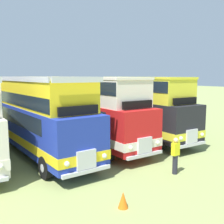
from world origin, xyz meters
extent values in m
plane|color=#8C9956|center=(0.00, 0.00, 0.00)|extent=(200.00, 200.00, 0.00)
sphere|color=#EAEACC|center=(-2.97, -4.71, 1.10)|extent=(0.22, 0.22, 0.22)
cylinder|color=black|center=(-2.67, -3.06, 0.52)|extent=(0.31, 1.05, 1.04)
cylinder|color=silver|center=(-2.52, -3.06, 0.52)|extent=(0.03, 0.36, 0.36)
cube|color=#1E339E|center=(0.00, -0.02, 1.70)|extent=(2.83, 11.51, 2.30)
cube|color=yellow|center=(0.00, -0.02, 1.10)|extent=(2.87, 11.55, 0.44)
cube|color=#19232D|center=(-0.01, 0.38, 2.30)|extent=(2.79, 9.11, 0.76)
cube|color=#19232D|center=(0.16, -5.68, 2.35)|extent=(2.20, 0.16, 0.90)
cube|color=silver|center=(0.17, -5.79, 1.10)|extent=(0.90, 0.15, 0.80)
cube|color=silver|center=(0.17, -5.82, 0.60)|extent=(2.30, 0.21, 0.16)
sphere|color=#EAEACC|center=(1.07, -5.77, 1.10)|extent=(0.22, 0.22, 0.22)
sphere|color=#EAEACC|center=(-0.73, -5.82, 1.10)|extent=(0.22, 0.22, 0.22)
cube|color=yellow|center=(-0.01, 0.23, 3.60)|extent=(2.71, 10.61, 1.50)
cube|color=silver|center=(0.15, -5.24, 4.40)|extent=(2.40, 0.17, 0.24)
cube|color=silver|center=(-0.15, 5.00, 4.40)|extent=(2.40, 0.17, 0.24)
cube|color=silver|center=(1.19, 0.27, 4.40)|extent=(0.41, 10.54, 0.24)
cube|color=silver|center=(-1.21, 0.20, 4.40)|extent=(0.41, 10.54, 0.24)
cube|color=#19232D|center=(-0.01, 0.23, 3.30)|extent=(2.74, 10.51, 0.64)
cube|color=black|center=(0.15, -5.19, 3.10)|extent=(1.90, 0.18, 0.40)
cylinder|color=black|center=(1.27, -4.10, 0.52)|extent=(0.31, 1.05, 1.04)
cylinder|color=silver|center=(1.42, -4.10, 0.52)|extent=(0.03, 0.36, 0.36)
cylinder|color=black|center=(-1.03, -4.17, 0.52)|extent=(0.31, 1.05, 1.04)
cylinder|color=silver|center=(-1.18, -4.17, 0.52)|extent=(0.03, 0.36, 0.36)
cylinder|color=black|center=(1.04, 3.94, 0.52)|extent=(0.31, 1.05, 1.04)
cylinder|color=silver|center=(1.19, 3.94, 0.52)|extent=(0.03, 0.36, 0.36)
cylinder|color=black|center=(-1.26, 3.87, 0.52)|extent=(0.31, 1.05, 1.04)
cube|color=red|center=(3.71, 0.06, 1.70)|extent=(2.51, 10.83, 2.30)
cube|color=silver|center=(3.71, 0.06, 1.10)|extent=(2.55, 10.87, 0.44)
cube|color=#19232D|center=(3.71, 0.46, 2.30)|extent=(2.53, 8.43, 0.76)
cube|color=#19232D|center=(3.71, -5.30, 2.35)|extent=(2.20, 0.10, 0.90)
cube|color=silver|center=(3.71, -5.41, 1.10)|extent=(0.90, 0.12, 0.80)
cube|color=silver|center=(3.71, -5.44, 0.60)|extent=(2.30, 0.14, 0.16)
sphere|color=#EAEACC|center=(4.61, -5.42, 1.10)|extent=(0.22, 0.22, 0.22)
sphere|color=#EAEACC|center=(2.81, -5.42, 1.10)|extent=(0.22, 0.22, 0.22)
cube|color=silver|center=(3.71, 0.31, 3.60)|extent=(2.40, 9.93, 1.50)
cube|color=silver|center=(3.71, 0.31, 4.42)|extent=(2.46, 10.03, 0.14)
cube|color=#19232D|center=(3.71, 0.31, 3.90)|extent=(2.44, 9.83, 0.68)
cube|color=black|center=(3.71, -4.81, 3.10)|extent=(1.90, 0.12, 0.40)
cylinder|color=black|center=(4.86, -3.76, 0.52)|extent=(0.28, 1.04, 1.04)
cylinder|color=silver|center=(5.01, -3.76, 0.52)|extent=(0.02, 0.36, 0.36)
cylinder|color=black|center=(2.56, -3.76, 0.52)|extent=(0.28, 1.04, 1.04)
cylinder|color=silver|center=(2.41, -3.76, 0.52)|extent=(0.02, 0.36, 0.36)
cylinder|color=black|center=(4.86, 3.67, 0.52)|extent=(0.28, 1.04, 1.04)
cylinder|color=silver|center=(5.01, 3.67, 0.52)|extent=(0.02, 0.36, 0.36)
cylinder|color=black|center=(2.56, 3.67, 0.52)|extent=(0.28, 1.04, 1.04)
cylinder|color=silver|center=(2.41, 3.67, 0.52)|extent=(0.02, 0.36, 0.36)
cube|color=black|center=(7.42, 0.00, 1.70)|extent=(2.78, 10.84, 2.30)
cube|color=yellow|center=(7.42, 0.00, 1.10)|extent=(2.83, 10.88, 0.44)
cube|color=#19232D|center=(7.43, 0.40, 2.30)|extent=(2.75, 8.44, 0.76)
cube|color=#19232D|center=(7.28, -5.32, 2.35)|extent=(2.20, 0.16, 0.90)
cube|color=silver|center=(7.28, -5.43, 1.10)|extent=(0.90, 0.14, 0.80)
cube|color=silver|center=(7.28, -5.46, 0.60)|extent=(2.30, 0.20, 0.16)
sphere|color=#EAEACC|center=(8.18, -5.47, 1.10)|extent=(0.22, 0.22, 0.22)
sphere|color=#EAEACC|center=(6.38, -5.42, 1.10)|extent=(0.22, 0.22, 0.22)
cube|color=yellow|center=(7.43, 0.25, 3.60)|extent=(2.66, 9.94, 1.50)
cube|color=yellow|center=(7.43, 0.25, 4.42)|extent=(2.72, 10.04, 0.14)
cube|color=#19232D|center=(7.43, 0.25, 3.90)|extent=(2.70, 9.84, 0.68)
cube|color=black|center=(7.29, -4.83, 3.10)|extent=(1.90, 0.17, 0.40)
cylinder|color=black|center=(8.47, -3.82, 0.52)|extent=(0.31, 1.05, 1.04)
cylinder|color=silver|center=(8.62, -3.82, 0.52)|extent=(0.03, 0.36, 0.36)
cylinder|color=black|center=(6.17, -3.75, 0.52)|extent=(0.31, 1.05, 1.04)
cylinder|color=silver|center=(6.02, -3.75, 0.52)|extent=(0.03, 0.36, 0.36)
cylinder|color=black|center=(8.67, 3.56, 0.52)|extent=(0.31, 1.05, 1.04)
cylinder|color=silver|center=(8.82, 3.56, 0.52)|extent=(0.03, 0.36, 0.36)
cylinder|color=black|center=(6.37, 3.62, 0.52)|extent=(0.31, 1.05, 1.04)
cylinder|color=silver|center=(6.22, 3.62, 0.52)|extent=(0.03, 0.36, 0.36)
cone|color=orange|center=(0.27, -8.22, 0.29)|extent=(0.36, 0.36, 0.58)
cylinder|color=#23232D|center=(4.19, -7.00, 0.45)|extent=(0.24, 0.24, 0.90)
cube|color=yellow|center=(4.19, -7.00, 1.20)|extent=(0.36, 0.22, 0.60)
sphere|color=beige|center=(4.19, -7.00, 1.62)|extent=(0.22, 0.22, 0.22)
cylinder|color=#8C704C|center=(0.00, 9.20, 0.53)|extent=(0.08, 0.08, 1.05)
cylinder|color=#8C704C|center=(5.21, 9.20, 0.53)|extent=(0.08, 0.08, 1.05)
cylinder|color=#8C704C|center=(10.42, 9.20, 0.53)|extent=(0.08, 0.08, 1.05)
cylinder|color=beige|center=(0.00, 9.20, 0.93)|extent=(20.84, 0.03, 0.03)
camera|label=1|loc=(-4.90, -15.11, 4.54)|focal=42.16mm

